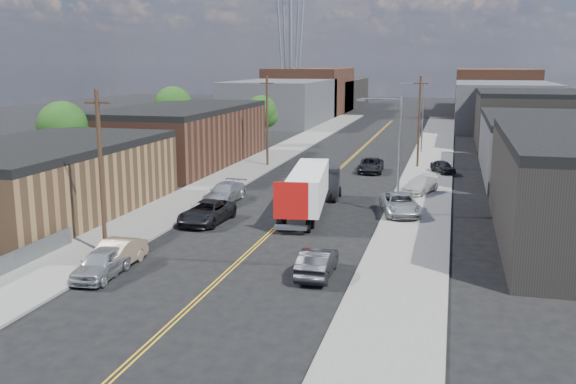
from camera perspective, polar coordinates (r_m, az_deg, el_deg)
The scene contains 32 objects.
ground at distance 84.99m, azimuth 6.34°, elevation 3.66°, with size 260.00×260.00×0.00m, color black.
centerline at distance 70.34m, azimuth 4.59°, elevation 2.06°, with size 0.32×120.00×0.01m, color gold.
sidewalk_left at distance 72.53m, azimuth -2.83°, elevation 2.42°, with size 5.00×140.00×0.15m, color slate.
sidewalk_right at distance 69.36m, azimuth 12.35°, elevation 1.75°, with size 5.00×140.00×0.15m, color slate.
warehouse_tan at distance 51.74m, azimuth -21.01°, elevation 1.03°, with size 12.00×22.00×5.60m.
warehouse_brown at distance 74.14m, azimuth -9.39°, elevation 5.00°, with size 12.00×26.00×6.60m.
industrial_right_b at distance 70.63m, azimuth 22.68°, elevation 3.73°, with size 14.00×24.00×6.10m.
industrial_right_c at distance 96.22m, azimuth 20.61°, elevation 6.19°, with size 14.00×22.00×7.60m.
skyline_left_a at distance 122.80m, azimuth -0.59°, elevation 8.02°, with size 16.00×30.00×8.00m, color #3E3E40.
skyline_right_a at distance 118.89m, azimuth 18.53°, elevation 7.31°, with size 16.00×30.00×8.00m, color #3E3E40.
skyline_left_b at distance 147.00m, azimuth 1.97°, elevation 8.98°, with size 16.00×26.00×10.00m, color #4F2C1F.
skyline_right_b at distance 143.75m, azimuth 17.91°, elevation 8.38°, with size 16.00×26.00×10.00m, color #4F2C1F.
skyline_left_c at distance 166.63m, azimuth 3.48°, elevation 8.75°, with size 16.00×40.00×7.00m, color black.
skyline_right_c at distance 163.77m, azimuth 17.49°, elevation 8.20°, with size 16.00×40.00×7.00m, color black.
streetlight_near at distance 48.95m, azimuth 9.42°, elevation 4.08°, with size 3.39×0.25×9.00m.
streetlight_far at distance 83.71m, azimuth 11.62°, elevation 7.04°, with size 3.39×0.25×9.00m.
utility_pole_left_near at distance 39.44m, azimuth -16.28°, elevation 1.71°, with size 1.60×0.26×10.00m.
utility_pole_left_far at distance 71.53m, azimuth -1.86°, elevation 6.39°, with size 1.60×0.26×10.00m.
utility_pole_right at distance 71.75m, azimuth 11.58°, elevation 6.18°, with size 1.60×0.26×10.00m.
tree_left_near at distance 64.56m, azimuth -19.35°, elevation 5.22°, with size 4.85×4.76×7.91m.
tree_left_mid at distance 86.36m, azimuth -10.13°, elevation 7.33°, with size 5.10×5.04×8.37m.
tree_left_far at distance 89.45m, azimuth -2.34°, elevation 7.05°, with size 4.35×4.20×6.97m.
semi_truck at distance 49.65m, azimuth 2.19°, elevation 0.52°, with size 3.75×14.17×3.64m.
car_left_a at distance 36.48m, azimuth -16.24°, elevation -6.09°, with size 1.88×4.67×1.59m, color #AFB3B4.
car_left_b at distance 37.84m, azimuth -15.10°, elevation -5.40°, with size 1.67×4.80×1.58m, color #978063.
car_left_c at distance 46.96m, azimuth -7.23°, elevation -1.79°, with size 2.65×5.75×1.60m, color black.
car_left_d at distance 53.81m, azimuth -5.64°, elevation -0.05°, with size 2.23×5.48×1.59m, color #ABADB0.
car_right_oncoming at distance 35.29m, azimuth 2.63°, elevation -6.25°, with size 1.65×4.74×1.56m, color black.
car_right_lot_a at distance 49.39m, azimuth 9.92°, elevation -1.05°, with size 2.61×5.66×1.57m, color #AEB1B4.
car_right_lot_b at distance 57.78m, azimuth 11.66°, elevation 0.63°, with size 1.98×4.87×1.41m, color #B6B6B6.
car_right_lot_c at distance 68.66m, azimuth 13.60°, elevation 2.20°, with size 1.53×3.81×1.30m, color black.
car_ahead_truck at distance 68.50m, azimuth 7.38°, elevation 2.37°, with size 2.48×5.37×1.49m, color black.
Camera 1 is at (11.82, -23.37, 11.56)m, focal length 40.00 mm.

